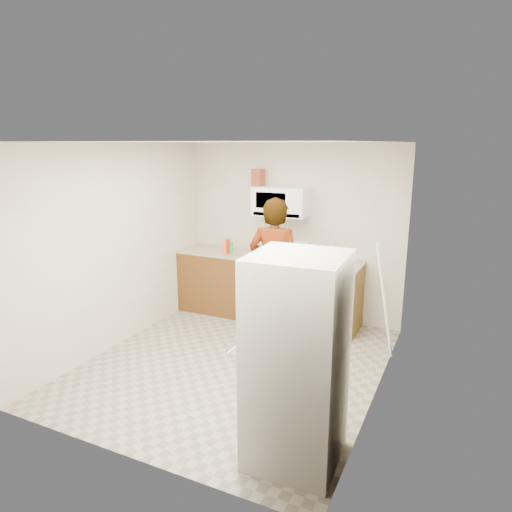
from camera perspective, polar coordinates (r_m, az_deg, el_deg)
The scene contains 20 objects.
floor at distance 5.44m, azimuth -2.69°, elevation -13.31°, with size 3.60×3.60×0.00m, color gray.
back_wall at distance 6.59m, azimuth 4.51°, elevation 3.05°, with size 3.20×0.02×2.50m, color beige.
right_wall at distance 4.49m, azimuth 15.37°, elevation -2.59°, with size 0.02×3.60×2.50m, color beige.
cabinet_left at distance 6.95m, azimuth -4.55°, elevation -3.17°, with size 1.12×0.62×0.90m, color brown.
counter_left at distance 6.83m, azimuth -4.63°, elevation 0.58°, with size 1.14×0.64×0.04m, color tan.
cabinet_right at distance 6.31m, azimuth 9.19°, elevation -5.11°, with size 0.80×0.62×0.90m, color brown.
counter_right at distance 6.18m, azimuth 9.36°, elevation -1.00°, with size 0.82×0.64×0.04m, color tan.
gas_range at distance 6.54m, azimuth 2.60°, elevation -3.94°, with size 0.76×0.65×1.13m.
microwave at distance 6.39m, azimuth 3.16°, elevation 6.81°, with size 0.76×0.38×0.40m, color white.
person at distance 5.74m, azimuth 2.33°, elevation -1.86°, with size 0.68×0.44×1.85m, color tan.
fridge at distance 3.63m, azimuth 5.10°, elevation -12.93°, with size 0.70×0.70×1.70m, color beige.
kettle at distance 6.32m, azimuth 9.45°, elevation 0.28°, with size 0.14×0.14×0.17m, color white.
jug at distance 6.51m, azimuth 0.27°, elevation 9.80°, with size 0.14×0.14×0.24m, color maroon.
saucepan at distance 6.56m, azimuth 1.31°, elevation 0.87°, with size 0.20×0.20×0.11m, color silver.
tray at distance 6.32m, azimuth 3.43°, elevation -0.15°, with size 0.25×0.16×0.05m, color silver.
bottle_spray at distance 6.60m, azimuth -3.54°, elevation 1.23°, with size 0.06×0.06×0.21m, color red.
bottle_hot_sauce at distance 6.55m, azimuth -3.93°, elevation 0.98°, with size 0.06×0.06×0.18m, color #F2561A.
bottle_green_cap at distance 6.58m, azimuth -3.12°, elevation 1.03°, with size 0.05×0.05×0.18m, color green.
pot_lid at distance 6.50m, azimuth -2.95°, elevation 0.14°, with size 0.27×0.27×0.01m, color silver.
broom at distance 5.48m, azimuth 15.75°, elevation -5.48°, with size 0.03×0.03×1.43m, color silver.
Camera 1 is at (2.29, -4.26, 2.49)m, focal length 32.00 mm.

